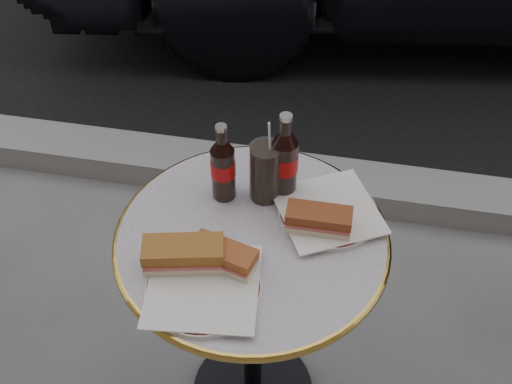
% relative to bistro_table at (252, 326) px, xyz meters
% --- Properties ---
extents(curb, '(40.00, 0.20, 0.12)m').
position_rel_bistro_table_xyz_m(curb, '(0.00, 0.90, -0.32)').
color(curb, gray).
rests_on(curb, ground).
extents(bistro_table, '(0.62, 0.62, 0.73)m').
position_rel_bistro_table_xyz_m(bistro_table, '(0.00, 0.00, 0.00)').
color(bistro_table, '#BAB2C4').
rests_on(bistro_table, ground).
extents(plate_left, '(0.25, 0.25, 0.01)m').
position_rel_bistro_table_xyz_m(plate_left, '(-0.07, -0.17, 0.37)').
color(plate_left, white).
rests_on(plate_left, bistro_table).
extents(plate_right, '(0.29, 0.29, 0.01)m').
position_rel_bistro_table_xyz_m(plate_right, '(0.16, 0.09, 0.37)').
color(plate_right, silver).
rests_on(plate_right, bistro_table).
extents(sandwich_left_a, '(0.18, 0.11, 0.06)m').
position_rel_bistro_table_xyz_m(sandwich_left_a, '(-0.12, -0.12, 0.41)').
color(sandwich_left_a, '#9D5F27').
rests_on(sandwich_left_a, plate_left).
extents(sandwich_left_b, '(0.15, 0.10, 0.05)m').
position_rel_bistro_table_xyz_m(sandwich_left_b, '(-0.04, -0.10, 0.40)').
color(sandwich_left_b, '#A14F28').
rests_on(sandwich_left_b, plate_left).
extents(sandwich_right, '(0.15, 0.07, 0.05)m').
position_rel_bistro_table_xyz_m(sandwich_right, '(0.14, 0.04, 0.40)').
color(sandwich_right, brown).
rests_on(sandwich_right, plate_right).
extents(cola_bottle_left, '(0.07, 0.07, 0.21)m').
position_rel_bistro_table_xyz_m(cola_bottle_left, '(-0.09, 0.11, 0.47)').
color(cola_bottle_left, black).
rests_on(cola_bottle_left, bistro_table).
extents(cola_bottle_right, '(0.07, 0.07, 0.23)m').
position_rel_bistro_table_xyz_m(cola_bottle_right, '(0.05, 0.15, 0.48)').
color(cola_bottle_right, black).
rests_on(cola_bottle_right, bistro_table).
extents(cola_glass, '(0.09, 0.09, 0.15)m').
position_rel_bistro_table_xyz_m(cola_glass, '(0.01, 0.13, 0.44)').
color(cola_glass, black).
rests_on(cola_glass, bistro_table).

